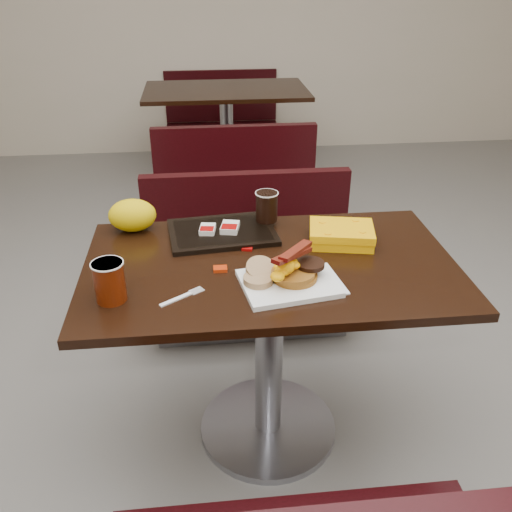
{
  "coord_description": "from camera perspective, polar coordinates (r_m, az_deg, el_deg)",
  "views": [
    {
      "loc": [
        -0.21,
        -1.52,
        1.63
      ],
      "look_at": [
        -0.05,
        -0.08,
        0.82
      ],
      "focal_mm": 38.32,
      "sensor_mm": 36.0,
      "label": 1
    }
  ],
  "objects": [
    {
      "name": "scrambled_eggs",
      "position": [
        1.6,
        3.16,
        -1.23
      ],
      "size": [
        0.09,
        0.08,
        0.05
      ],
      "primitive_type": "ellipsoid",
      "rotation": [
        0.0,
        0.0,
        -0.0
      ],
      "color": "#FF9A05",
      "rests_on": "pancake_stack"
    },
    {
      "name": "platter",
      "position": [
        1.65,
        3.41,
        -2.86
      ],
      "size": [
        0.31,
        0.26,
        0.02
      ],
      "primitive_type": "cube",
      "rotation": [
        0.0,
        0.0,
        0.17
      ],
      "color": "white",
      "rests_on": "table_near"
    },
    {
      "name": "condiment_ketchup",
      "position": [
        1.84,
        -0.92,
        0.8
      ],
      "size": [
        0.04,
        0.03,
        0.01
      ],
      "primitive_type": "cube",
      "rotation": [
        0.0,
        0.0,
        -0.22
      ],
      "color": "#8C0504",
      "rests_on": "table_near"
    },
    {
      "name": "sausage_patty",
      "position": [
        1.66,
        5.71,
        -0.86
      ],
      "size": [
        0.11,
        0.11,
        0.01
      ],
      "primitive_type": "cylinder",
      "rotation": [
        0.0,
        0.0,
        0.28
      ],
      "color": "black",
      "rests_on": "pancake_stack"
    },
    {
      "name": "hashbrown_sleeve_right",
      "position": [
        1.93,
        -2.73,
        3.0
      ],
      "size": [
        0.08,
        0.09,
        0.02
      ],
      "primitive_type": "cube",
      "rotation": [
        0.0,
        0.0,
        -0.21
      ],
      "color": "silver",
      "rests_on": "tray"
    },
    {
      "name": "floor",
      "position": [
        2.24,
        1.25,
        -17.63
      ],
      "size": [
        6.0,
        7.0,
        0.01
      ],
      "primitive_type": "cube",
      "color": "slate",
      "rests_on": "ground"
    },
    {
      "name": "hashbrown_sleeve_left",
      "position": [
        1.93,
        -5.08,
        2.79
      ],
      "size": [
        0.06,
        0.08,
        0.02
      ],
      "primitive_type": "cube",
      "rotation": [
        0.0,
        0.0,
        -0.15
      ],
      "color": "silver",
      "rests_on": "tray"
    },
    {
      "name": "knife",
      "position": [
        1.7,
        8.33,
        -2.3
      ],
      "size": [
        0.04,
        0.19,
        0.0
      ],
      "primitive_type": "cube",
      "rotation": [
        0.0,
        0.0,
        -1.42
      ],
      "color": "white",
      "rests_on": "table_near"
    },
    {
      "name": "clamshell",
      "position": [
        1.9,
        8.89,
        2.23
      ],
      "size": [
        0.24,
        0.2,
        0.06
      ],
      "primitive_type": "cube",
      "rotation": [
        0.0,
        0.0,
        -0.19
      ],
      "color": "#F8A904",
      "rests_on": "table_near"
    },
    {
      "name": "bench_far_n",
      "position": [
        4.99,
        -3.52,
        14.31
      ],
      "size": [
        1.0,
        0.46,
        0.72
      ],
      "primitive_type": null,
      "color": "black",
      "rests_on": "floor"
    },
    {
      "name": "coffee_cup_near",
      "position": [
        1.6,
        -15.04,
        -2.6
      ],
      "size": [
        0.09,
        0.09,
        0.12
      ],
      "primitive_type": "cylinder",
      "rotation": [
        0.0,
        0.0,
        0.03
      ],
      "color": "maroon",
      "rests_on": "table_near"
    },
    {
      "name": "table_near",
      "position": [
        1.98,
        1.36,
        -10.16
      ],
      "size": [
        1.2,
        0.7,
        0.75
      ],
      "primitive_type": null,
      "color": "black",
      "rests_on": "floor"
    },
    {
      "name": "muffin_top",
      "position": [
        1.66,
        0.47,
        -1.34
      ],
      "size": [
        0.11,
        0.11,
        0.05
      ],
      "primitive_type": "cylinder",
      "rotation": [
        0.38,
        0.0,
        0.2
      ],
      "color": "#A18455",
      "rests_on": "platter"
    },
    {
      "name": "bench_far_s",
      "position": [
        3.65,
        -2.4,
        8.76
      ],
      "size": [
        1.0,
        0.46,
        0.72
      ],
      "primitive_type": null,
      "color": "black",
      "rests_on": "floor"
    },
    {
      "name": "fork",
      "position": [
        1.6,
        -8.37,
        -4.5
      ],
      "size": [
        0.14,
        0.1,
        0.0
      ],
      "primitive_type": null,
      "rotation": [
        0.0,
        0.0,
        0.59
      ],
      "color": "white",
      "rests_on": "table_near"
    },
    {
      "name": "condiment_syrup",
      "position": [
        1.72,
        -3.75,
        -1.35
      ],
      "size": [
        0.04,
        0.03,
        0.01
      ],
      "primitive_type": "cube",
      "rotation": [
        0.0,
        0.0,
        -0.01
      ],
      "color": "#AE2707",
      "rests_on": "table_near"
    },
    {
      "name": "coffee_cup_far",
      "position": [
        1.99,
        1.12,
        5.18
      ],
      "size": [
        0.1,
        0.1,
        0.11
      ],
      "primitive_type": "cylinder",
      "rotation": [
        0.0,
        0.0,
        -0.34
      ],
      "color": "black",
      "rests_on": "tray"
    },
    {
      "name": "bench_near_n",
      "position": [
        2.56,
        -0.59,
        -0.54
      ],
      "size": [
        1.0,
        0.46,
        0.72
      ],
      "primitive_type": null,
      "color": "black",
      "rests_on": "floor"
    },
    {
      "name": "bacon_strips",
      "position": [
        1.61,
        3.81,
        0.21
      ],
      "size": [
        0.17,
        0.17,
        0.01
      ],
      "primitive_type": null,
      "rotation": [
        0.0,
        0.0,
        0.79
      ],
      "color": "#3F0504",
      "rests_on": "scrambled_eggs"
    },
    {
      "name": "paper_bag",
      "position": [
        2.0,
        -12.78,
        4.17
      ],
      "size": [
        0.18,
        0.14,
        0.12
      ],
      "primitive_type": "ellipsoid",
      "rotation": [
        0.0,
        0.0,
        0.11
      ],
      "color": "#F1BA08",
      "rests_on": "table_near"
    },
    {
      "name": "tray",
      "position": [
        1.94,
        -3.56,
        2.49
      ],
      "size": [
        0.4,
        0.3,
        0.02
      ],
      "primitive_type": "cube",
      "rotation": [
        0.0,
        0.0,
        0.11
      ],
      "color": "black",
      "rests_on": "table_near"
    },
    {
      "name": "table_far",
      "position": [
        4.31,
        -3.04,
        12.15
      ],
      "size": [
        1.2,
        0.7,
        0.75
      ],
      "primitive_type": null,
      "color": "black",
      "rests_on": "floor"
    },
    {
      "name": "muffin_bottom",
      "position": [
        1.63,
        0.23,
        -2.46
      ],
      "size": [
        0.1,
        0.1,
        0.02
      ],
      "primitive_type": "cylinder",
      "rotation": [
        0.0,
        0.0,
        0.1
      ],
      "color": "#A18455",
      "rests_on": "platter"
    },
    {
      "name": "pancake_stack",
      "position": [
        1.65,
        4.07,
        -1.88
      ],
      "size": [
        0.15,
        0.15,
        0.03
      ],
      "primitive_type": "cylinder",
      "rotation": [
        0.0,
        0.0,
        0.1
      ],
      "color": "#926318",
      "rests_on": "platter"
    }
  ]
}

